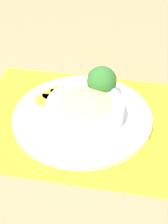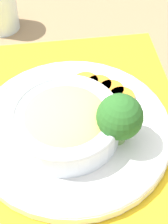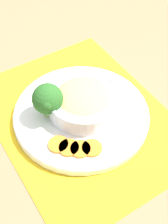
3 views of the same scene
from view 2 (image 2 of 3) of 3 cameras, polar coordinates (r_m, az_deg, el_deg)
ground_plane at (r=0.61m, az=-1.77°, el=-3.50°), size 4.00×4.00×0.00m
placemat at (r=0.61m, az=-1.77°, el=-3.39°), size 0.52×0.42×0.00m
plate at (r=0.60m, az=-1.80°, el=-2.60°), size 0.31×0.31×0.02m
bowl at (r=0.57m, az=-2.99°, el=-1.34°), size 0.17×0.17×0.05m
broccoli_floret at (r=0.54m, az=5.36°, el=-0.77°), size 0.07×0.07×0.09m
carrot_slice_near at (r=0.64m, az=5.68°, el=2.34°), size 0.04×0.04×0.01m
carrot_slice_middle at (r=0.65m, az=4.07°, el=3.44°), size 0.04×0.04×0.01m
carrot_slice_far at (r=0.65m, az=2.21°, el=4.24°), size 0.04×0.04×0.01m
carrot_slice_extra at (r=0.66m, az=0.19°, el=4.71°), size 0.04×0.04×0.01m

